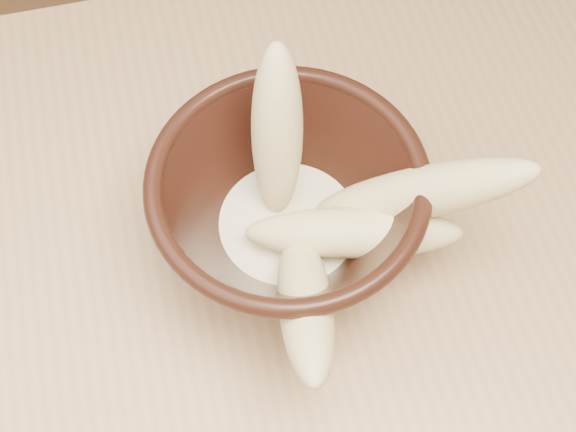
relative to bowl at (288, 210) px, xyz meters
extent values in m
cylinder|color=tan|center=(-0.31, 0.23, -0.46)|extent=(0.05, 0.05, 0.71)
cylinder|color=black|center=(0.00, 0.00, -0.05)|extent=(0.08, 0.08, 0.01)
cylinder|color=black|center=(0.00, 0.00, -0.04)|extent=(0.08, 0.08, 0.01)
torus|color=black|center=(0.00, 0.00, 0.04)|extent=(0.19, 0.19, 0.01)
cylinder|color=beige|center=(0.00, 0.00, -0.03)|extent=(0.11, 0.11, 0.01)
ellipsoid|color=#D0C27A|center=(0.00, 0.04, 0.04)|extent=(0.06, 0.09, 0.14)
ellipsoid|color=#D0C27A|center=(0.09, -0.02, 0.03)|extent=(0.16, 0.09, 0.13)
ellipsoid|color=#D0C27A|center=(0.04, -0.03, 0.00)|extent=(0.16, 0.07, 0.05)
ellipsoid|color=#D0C27A|center=(-0.01, -0.08, 0.01)|extent=(0.06, 0.15, 0.10)
camera|label=1|loc=(-0.06, -0.27, 0.49)|focal=50.00mm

